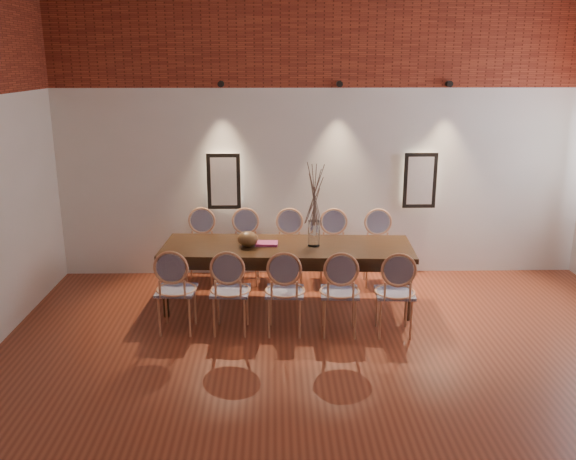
{
  "coord_description": "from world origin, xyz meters",
  "views": [
    {
      "loc": [
        -0.64,
        -4.49,
        2.86
      ],
      "look_at": [
        -0.49,
        1.93,
        1.05
      ],
      "focal_mm": 38.0,
      "sensor_mm": 36.0,
      "label": 1
    }
  ],
  "objects_px": {
    "chair_far_c": "(289,249)",
    "vase": "(314,233)",
    "dining_table": "(287,275)",
    "chair_near_e": "(395,292)",
    "chair_near_a": "(176,290)",
    "book": "(267,244)",
    "chair_near_c": "(285,291)",
    "chair_far_e": "(379,250)",
    "chair_near_d": "(340,292)",
    "chair_far_a": "(200,248)",
    "bowl": "(248,239)",
    "chair_far_d": "(334,249)",
    "chair_near_b": "(231,291)",
    "chair_far_b": "(245,249)"
  },
  "relations": [
    {
      "from": "chair_far_c",
      "to": "vase",
      "type": "distance_m",
      "value": 0.92
    },
    {
      "from": "dining_table",
      "to": "chair_near_e",
      "type": "distance_m",
      "value": 1.39
    },
    {
      "from": "chair_near_a",
      "to": "vase",
      "type": "xyz_separation_m",
      "value": [
        1.52,
        0.67,
        0.43
      ]
    },
    {
      "from": "vase",
      "to": "book",
      "type": "bearing_deg",
      "value": 175.21
    },
    {
      "from": "chair_near_c",
      "to": "chair_far_e",
      "type": "xyz_separation_m",
      "value": [
        1.25,
        1.43,
        0.0
      ]
    },
    {
      "from": "vase",
      "to": "chair_near_c",
      "type": "bearing_deg",
      "value": -115.75
    },
    {
      "from": "chair_near_c",
      "to": "chair_far_c",
      "type": "bearing_deg",
      "value": 90.0
    },
    {
      "from": "chair_near_d",
      "to": "chair_near_c",
      "type": "bearing_deg",
      "value": 180.0
    },
    {
      "from": "chair_near_c",
      "to": "chair_far_a",
      "type": "height_order",
      "value": "same"
    },
    {
      "from": "chair_near_a",
      "to": "chair_near_c",
      "type": "bearing_deg",
      "value": 0.0
    },
    {
      "from": "chair_near_a",
      "to": "vase",
      "type": "distance_m",
      "value": 1.71
    },
    {
      "from": "chair_near_a",
      "to": "bowl",
      "type": "bearing_deg",
      "value": 44.61
    },
    {
      "from": "dining_table",
      "to": "book",
      "type": "relative_size",
      "value": 11.2
    },
    {
      "from": "chair_far_d",
      "to": "chair_far_e",
      "type": "bearing_deg",
      "value": -180.0
    },
    {
      "from": "chair_far_d",
      "to": "chair_far_c",
      "type": "bearing_deg",
      "value": 0.0
    },
    {
      "from": "dining_table",
      "to": "chair_near_d",
      "type": "height_order",
      "value": "chair_near_d"
    },
    {
      "from": "book",
      "to": "chair_near_c",
      "type": "bearing_deg",
      "value": -75.43
    },
    {
      "from": "chair_near_e",
      "to": "vase",
      "type": "relative_size",
      "value": 3.13
    },
    {
      "from": "chair_far_c",
      "to": "chair_near_c",
      "type": "bearing_deg",
      "value": 90.0
    },
    {
      "from": "chair_near_d",
      "to": "chair_near_b",
      "type": "bearing_deg",
      "value": 180.0
    },
    {
      "from": "chair_near_b",
      "to": "bowl",
      "type": "xyz_separation_m",
      "value": [
        0.16,
        0.69,
        0.37
      ]
    },
    {
      "from": "chair_far_b",
      "to": "chair_far_d",
      "type": "relative_size",
      "value": 1.0
    },
    {
      "from": "chair_far_c",
      "to": "bowl",
      "type": "bearing_deg",
      "value": 60.19
    },
    {
      "from": "dining_table",
      "to": "chair_far_e",
      "type": "distance_m",
      "value": 1.39
    },
    {
      "from": "chair_near_c",
      "to": "book",
      "type": "distance_m",
      "value": 0.85
    },
    {
      "from": "chair_near_e",
      "to": "chair_far_e",
      "type": "height_order",
      "value": "same"
    },
    {
      "from": "chair_near_d",
      "to": "bowl",
      "type": "distance_m",
      "value": 1.31
    },
    {
      "from": "chair_near_c",
      "to": "chair_near_d",
      "type": "distance_m",
      "value": 0.58
    },
    {
      "from": "chair_near_c",
      "to": "vase",
      "type": "height_order",
      "value": "vase"
    },
    {
      "from": "chair_far_b",
      "to": "chair_far_c",
      "type": "distance_m",
      "value": 0.58
    },
    {
      "from": "bowl",
      "to": "book",
      "type": "bearing_deg",
      "value": 14.06
    },
    {
      "from": "chair_near_a",
      "to": "chair_near_e",
      "type": "xyz_separation_m",
      "value": [
        2.33,
        -0.13,
        0.0
      ]
    },
    {
      "from": "chair_near_d",
      "to": "chair_far_c",
      "type": "height_order",
      "value": "same"
    },
    {
      "from": "chair_far_d",
      "to": "chair_near_c",
      "type": "bearing_deg",
      "value": 68.73
    },
    {
      "from": "dining_table",
      "to": "chair_far_e",
      "type": "relative_size",
      "value": 3.1
    },
    {
      "from": "chair_near_b",
      "to": "chair_near_e",
      "type": "bearing_deg",
      "value": -0.0
    },
    {
      "from": "chair_near_e",
      "to": "vase",
      "type": "height_order",
      "value": "vase"
    },
    {
      "from": "chair_near_b",
      "to": "chair_near_a",
      "type": "bearing_deg",
      "value": -180.0
    },
    {
      "from": "chair_far_b",
      "to": "bowl",
      "type": "xyz_separation_m",
      "value": [
        0.08,
        -0.8,
        0.37
      ]
    },
    {
      "from": "chair_far_e",
      "to": "book",
      "type": "relative_size",
      "value": 3.62
    },
    {
      "from": "chair_near_d",
      "to": "chair_far_d",
      "type": "xyz_separation_m",
      "value": [
        0.08,
        1.49,
        0.0
      ]
    },
    {
      "from": "chair_far_a",
      "to": "chair_far_d",
      "type": "height_order",
      "value": "same"
    },
    {
      "from": "chair_near_a",
      "to": "vase",
      "type": "height_order",
      "value": "vase"
    },
    {
      "from": "chair_near_b",
      "to": "chair_far_e",
      "type": "relative_size",
      "value": 1.0
    },
    {
      "from": "chair_near_e",
      "to": "chair_far_a",
      "type": "xyz_separation_m",
      "value": [
        -2.24,
        1.62,
        0.0
      ]
    },
    {
      "from": "chair_far_c",
      "to": "chair_far_e",
      "type": "relative_size",
      "value": 1.0
    },
    {
      "from": "chair_far_c",
      "to": "book",
      "type": "bearing_deg",
      "value": 71.57
    },
    {
      "from": "dining_table",
      "to": "chair_far_a",
      "type": "height_order",
      "value": "chair_far_a"
    },
    {
      "from": "chair_far_a",
      "to": "chair_near_b",
      "type": "bearing_deg",
      "value": 111.27
    },
    {
      "from": "chair_near_d",
      "to": "chair_far_d",
      "type": "distance_m",
      "value": 1.5
    }
  ]
}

